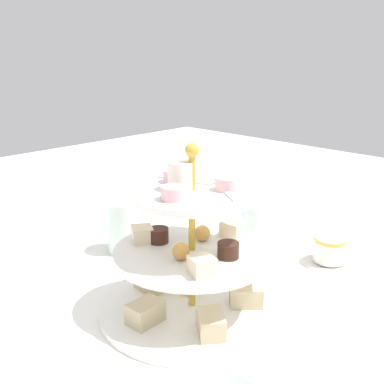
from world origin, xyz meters
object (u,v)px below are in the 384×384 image
Objects in this scene: teacup_with_saucer at (330,251)px; water_glass_mid_back at (123,227)px; tiered_serving_stand at (192,265)px; water_glass_short_left at (254,225)px.

teacup_with_saucer is 0.38m from water_glass_mid_back.
tiered_serving_stand is 0.28m from water_glass_short_left.
water_glass_short_left is 0.26m from water_glass_mid_back.
teacup_with_saucer is at bearing -172.34° from water_glass_short_left.
water_glass_short_left reaches higher than teacup_with_saucer.
tiered_serving_stand is 0.30m from teacup_with_saucer.
water_glass_short_left is (0.09, -0.27, -0.03)m from tiered_serving_stand.
water_glass_short_left is 0.80× the size of water_glass_mid_back.
tiered_serving_stand reaches higher than water_glass_mid_back.
water_glass_short_left is at bearing 7.66° from teacup_with_saucer.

